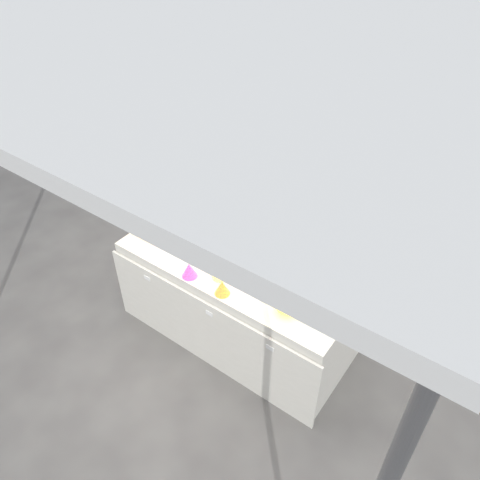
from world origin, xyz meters
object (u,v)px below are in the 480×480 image
Objects in this scene: cardboard_box_closed at (346,193)px; globe_0 at (286,303)px; decanter_0 at (147,215)px; hourglass_0 at (222,282)px; lampshade_0 at (251,224)px; display_table at (239,298)px; bottle_0 at (209,199)px.

cardboard_box_closed is 2.50m from globe_0.
hourglass_0 is (0.91, -0.22, -0.03)m from decanter_0.
lampshade_0 is (-0.61, 0.47, 0.08)m from globe_0.
cardboard_box_closed is at bearing 67.45° from lampshade_0.
display_table is at bearing -83.57° from cardboard_box_closed.
cardboard_box_closed is at bearing 75.08° from bottle_0.
display_table is 0.59m from lampshade_0.
bottle_0 is 0.50m from lampshade_0.
cardboard_box_closed is at bearing 59.67° from decanter_0.
lampshade_0 reaches higher than hourglass_0.
decanter_0 reaches higher than globe_0.
display_table is 0.72m from globe_0.
display_table is at bearing -95.63° from lampshade_0.
bottle_0 is at bearing -101.20° from cardboard_box_closed.
decanter_0 is at bearing -176.25° from lampshade_0.
lampshade_0 reaches higher than bottle_0.
display_table reaches higher than cardboard_box_closed.
cardboard_box_closed is 2.55m from hourglass_0.
hourglass_0 is at bearing -73.55° from display_table.
hourglass_0 is at bearing -45.72° from bottle_0.
bottle_0 is 1.64× the size of globe_0.
display_table is at bearing -5.47° from decanter_0.
decanter_0 is 0.97× the size of lampshade_0.
cardboard_box_closed is 2.45m from decanter_0.
lampshade_0 is (0.02, -1.86, 0.71)m from cardboard_box_closed.
decanter_0 is at bearing 166.17° from hourglass_0.
decanter_0 is at bearing -117.47° from bottle_0.
globe_0 reaches higher than cardboard_box_closed.
hourglass_0 is 0.45m from globe_0.
globe_0 is 0.77m from lampshade_0.
display_table is at bearing 158.68° from globe_0.
bottle_0 is at bearing 49.89° from decanter_0.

